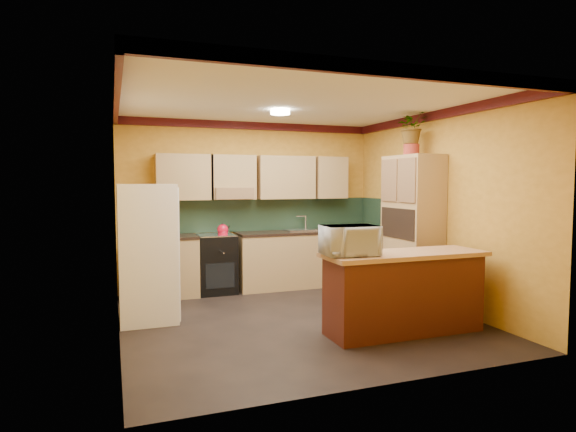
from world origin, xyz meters
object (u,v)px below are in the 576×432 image
object	(u,v)px
stove	(216,264)
breakfast_bar	(404,295)
base_cabinets_back	(255,262)
microwave	(350,240)
fridge	(147,253)
pantry	(412,230)

from	to	relation	value
stove	breakfast_bar	xyz separation A→B (m)	(1.61, -2.72, -0.02)
stove	breakfast_bar	size ratio (longest dim) A/B	0.51
base_cabinets_back	microwave	world-z (taller)	microwave
breakfast_bar	microwave	xyz separation A→B (m)	(-0.70, 0.00, 0.65)
fridge	microwave	world-z (taller)	fridge
fridge	breakfast_bar	bearing A→B (deg)	-28.69
base_cabinets_back	stove	size ratio (longest dim) A/B	4.01
fridge	pantry	size ratio (longest dim) A/B	0.81
fridge	pantry	world-z (taller)	pantry
base_cabinets_back	microwave	size ratio (longest dim) A/B	6.22
fridge	pantry	bearing A→B (deg)	-5.43
breakfast_bar	pantry	bearing A→B (deg)	52.30
fridge	microwave	bearing A→B (deg)	-36.41
breakfast_bar	fridge	bearing A→B (deg)	151.31
pantry	microwave	distance (m)	1.96
microwave	breakfast_bar	bearing A→B (deg)	3.71
pantry	breakfast_bar	distance (m)	1.57
stove	base_cabinets_back	bearing A→B (deg)	0.00
stove	breakfast_bar	distance (m)	3.16
pantry	breakfast_bar	xyz separation A→B (m)	(-0.88, -1.14, -0.61)
base_cabinets_back	breakfast_bar	world-z (taller)	same
stove	fridge	bearing A→B (deg)	-131.82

